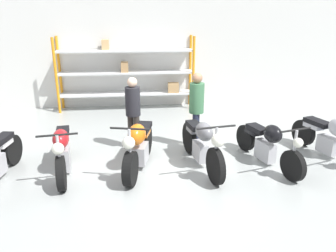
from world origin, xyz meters
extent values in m
plane|color=#9EA3A0|center=(0.00, 0.00, 0.00)|extent=(30.00, 30.00, 0.00)
cube|color=silver|center=(0.00, 4.64, 1.80)|extent=(30.00, 0.08, 3.60)
cylinder|color=orange|center=(-2.92, 4.00, 1.11)|extent=(0.08, 0.08, 2.23)
cylinder|color=orange|center=(1.17, 4.00, 1.11)|extent=(0.08, 0.08, 2.23)
cylinder|color=orange|center=(-2.92, 4.55, 1.11)|extent=(0.08, 0.08, 2.23)
cylinder|color=orange|center=(1.17, 4.55, 1.11)|extent=(0.08, 0.08, 2.23)
cube|color=silver|center=(-0.87, 4.28, 0.48)|extent=(4.09, 0.55, 0.05)
cube|color=silver|center=(-0.87, 4.28, 1.14)|extent=(4.09, 0.55, 0.05)
cube|color=silver|center=(-0.87, 4.28, 1.80)|extent=(4.09, 0.55, 0.05)
cube|color=tan|center=(-1.46, 4.40, 1.97)|extent=(0.22, 0.24, 0.30)
cube|color=tan|center=(0.58, 4.21, 0.65)|extent=(0.36, 0.33, 0.29)
cube|color=#A87F51|center=(-0.91, 4.28, 1.31)|extent=(0.22, 0.31, 0.30)
cylinder|color=black|center=(-3.12, 0.45, 0.30)|extent=(0.22, 0.62, 0.60)
cube|color=black|center=(-3.16, 0.15, 0.65)|extent=(0.29, 0.57, 0.10)
cube|color=silver|center=(-3.15, 0.19, 0.56)|extent=(0.24, 0.41, 0.12)
cylinder|color=black|center=(-1.94, -0.71, 0.30)|extent=(0.21, 0.62, 0.61)
cylinder|color=black|center=(-2.13, 0.69, 0.30)|extent=(0.21, 0.62, 0.61)
cube|color=#ADADB2|center=(-2.05, 0.04, 0.27)|extent=(0.30, 0.55, 0.43)
ellipsoid|color=#B2191E|center=(-2.02, -0.13, 0.71)|extent=(0.36, 0.54, 0.34)
cube|color=black|center=(-2.09, 0.39, 0.66)|extent=(0.31, 0.53, 0.10)
cube|color=#B2191E|center=(-2.10, 0.44, 0.57)|extent=(0.25, 0.38, 0.12)
cylinder|color=#ADADB2|center=(-1.95, -0.69, 0.64)|extent=(0.06, 0.06, 0.68)
sphere|color=silver|center=(-1.94, -0.76, 0.78)|extent=(0.20, 0.20, 0.20)
cylinder|color=black|center=(-1.95, -0.66, 0.98)|extent=(0.66, 0.13, 0.04)
cylinder|color=black|center=(-0.78, -0.68, 0.31)|extent=(0.30, 0.64, 0.62)
cylinder|color=black|center=(-0.45, 0.64, 0.31)|extent=(0.30, 0.64, 0.62)
cube|color=#ADADB2|center=(-0.60, 0.03, 0.28)|extent=(0.38, 0.49, 0.37)
ellipsoid|color=orange|center=(-0.64, -0.13, 0.74)|extent=(0.44, 0.58, 0.39)
cube|color=black|center=(-0.50, 0.41, 0.68)|extent=(0.40, 0.62, 0.10)
cube|color=orange|center=(-0.51, 0.41, 0.59)|extent=(0.32, 0.44, 0.12)
cylinder|color=#ADADB2|center=(-0.77, -0.66, 0.67)|extent=(0.06, 0.06, 0.72)
sphere|color=silver|center=(-0.79, -0.73, 0.82)|extent=(0.22, 0.22, 0.22)
cylinder|color=black|center=(-0.76, -0.63, 1.03)|extent=(0.66, 0.20, 0.04)
cylinder|color=black|center=(0.71, -0.78, 0.33)|extent=(0.21, 0.68, 0.67)
cylinder|color=black|center=(0.49, 0.63, 0.33)|extent=(0.21, 0.68, 0.67)
cube|color=#ADADB2|center=(0.59, -0.03, 0.30)|extent=(0.25, 0.45, 0.36)
ellipsoid|color=slate|center=(0.62, -0.20, 0.77)|extent=(0.37, 0.55, 0.34)
cube|color=black|center=(0.53, 0.32, 0.72)|extent=(0.31, 0.52, 0.10)
cube|color=slate|center=(0.52, 0.38, 0.63)|extent=(0.26, 0.37, 0.12)
cylinder|color=#ADADB2|center=(0.71, -0.76, 0.69)|extent=(0.06, 0.06, 0.71)
sphere|color=silver|center=(0.72, -0.83, 0.84)|extent=(0.23, 0.23, 0.23)
cylinder|color=black|center=(0.70, -0.73, 1.04)|extent=(0.70, 0.15, 0.04)
cylinder|color=black|center=(2.12, -0.82, 0.29)|extent=(0.25, 0.58, 0.57)
cylinder|color=black|center=(1.74, 0.62, 0.29)|extent=(0.25, 0.58, 0.57)
cube|color=#ADADB2|center=(1.92, -0.05, 0.26)|extent=(0.30, 0.50, 0.39)
ellipsoid|color=black|center=(1.96, -0.22, 0.68)|extent=(0.40, 0.49, 0.35)
cube|color=black|center=(1.84, 0.25, 0.63)|extent=(0.36, 0.54, 0.10)
cube|color=black|center=(1.80, 0.37, 0.54)|extent=(0.29, 0.39, 0.12)
cylinder|color=#ADADB2|center=(2.11, -0.80, 0.62)|extent=(0.06, 0.06, 0.67)
sphere|color=silver|center=(2.13, -0.87, 0.75)|extent=(0.17, 0.17, 0.17)
cylinder|color=black|center=(2.11, -0.77, 0.95)|extent=(0.63, 0.20, 0.04)
cylinder|color=black|center=(3.14, 0.77, 0.30)|extent=(0.30, 0.61, 0.60)
cube|color=#ADADB2|center=(3.34, 0.09, 0.27)|extent=(0.35, 0.48, 0.36)
cube|color=black|center=(3.24, 0.43, 0.65)|extent=(0.42, 0.64, 0.10)
cube|color=#B7B7BF|center=(3.22, 0.51, 0.56)|extent=(0.33, 0.46, 0.12)
cylinder|color=#1E2338|center=(0.70, 0.97, 0.41)|extent=(0.13, 0.13, 0.82)
cylinder|color=#1E2338|center=(0.64, 0.80, 0.41)|extent=(0.13, 0.13, 0.82)
cylinder|color=#3F724C|center=(0.67, 0.88, 1.14)|extent=(0.41, 0.41, 0.65)
sphere|color=#9E7051|center=(0.67, 0.88, 1.58)|extent=(0.22, 0.22, 0.22)
cylinder|color=#38332D|center=(-0.76, 1.03, 0.39)|extent=(0.13, 0.13, 0.78)
cylinder|color=#38332D|center=(-0.63, 0.90, 0.39)|extent=(0.13, 0.13, 0.78)
cylinder|color=#232328|center=(-0.70, 0.97, 1.09)|extent=(0.45, 0.45, 0.62)
sphere|color=beige|center=(-0.70, 0.97, 1.50)|extent=(0.21, 0.21, 0.21)
camera|label=1|loc=(-0.68, -5.85, 2.88)|focal=35.00mm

